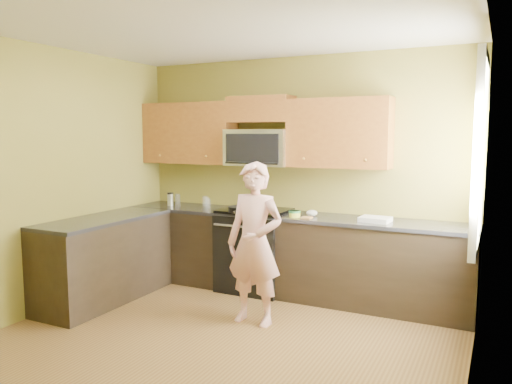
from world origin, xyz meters
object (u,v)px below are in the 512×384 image
Objects in this scene: woman at (255,244)px; frying_pan at (241,212)px; microwave at (260,166)px; travel_mug at (170,206)px; stove at (255,249)px; butter_tub at (295,217)px.

woman reaches higher than frying_pan.
microwave is 1.48× the size of frying_pan.
travel_mug is (-1.64, 0.93, 0.14)m from woman.
butter_tub is (0.56, -0.15, 0.45)m from stove.
frying_pan is at bearing -11.72° from travel_mug.
stove is 1.25× the size of microwave.
frying_pan is at bearing 128.45° from woman.
travel_mug reaches higher than butter_tub.
woman reaches higher than stove.
butter_tub is at bearing -15.07° from stove.
stove is at bearing 164.93° from butter_tub.
butter_tub is 1.74m from travel_mug.
frying_pan reaches higher than stove.
butter_tub is at bearing -26.29° from microwave.
microwave is 0.49× the size of woman.
frying_pan is at bearing -96.39° from microwave.
butter_tub is (0.56, -0.27, -0.53)m from microwave.
frying_pan reaches higher than butter_tub.
frying_pan is (-0.51, 0.69, 0.17)m from woman.
microwave is 0.63m from frying_pan.
microwave is 6.04× the size of butter_tub.
butter_tub is at bearing -2.13° from frying_pan.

